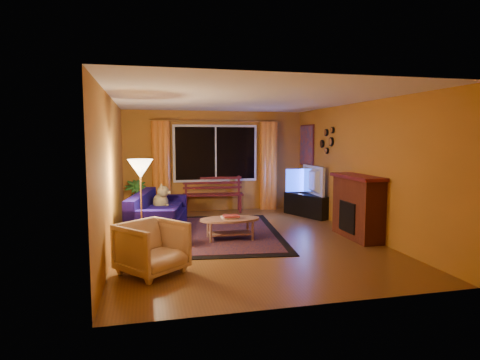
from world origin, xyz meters
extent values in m
cube|color=brown|center=(0.00, 0.00, -0.01)|extent=(4.50, 6.00, 0.02)
cube|color=white|center=(0.00, 0.00, 2.51)|extent=(4.50, 6.00, 0.02)
cube|color=#BF7B2A|center=(0.00, 3.01, 1.25)|extent=(4.50, 0.02, 2.50)
cube|color=#BF7B2A|center=(-2.26, 0.00, 1.25)|extent=(0.02, 6.00, 2.50)
cube|color=#BF7B2A|center=(2.26, 0.00, 1.25)|extent=(0.02, 6.00, 2.50)
cube|color=black|center=(0.00, 2.94, 1.45)|extent=(2.00, 0.02, 1.30)
cylinder|color=#BF8C3F|center=(0.00, 2.90, 2.25)|extent=(3.20, 0.03, 0.03)
cylinder|color=orange|center=(-1.35, 2.88, 1.12)|extent=(0.36, 0.36, 2.24)
cylinder|color=orange|center=(1.35, 2.88, 1.12)|extent=(0.36, 0.36, 2.24)
cube|color=#551519|center=(-0.11, 2.75, 0.22)|extent=(1.51, 0.59, 0.44)
imported|color=#235B1E|center=(-1.96, 2.30, 0.44)|extent=(0.55, 0.55, 0.89)
cube|color=#0D0541|center=(-1.49, 0.64, 0.40)|extent=(1.22, 2.11, 0.80)
imported|color=beige|center=(-1.65, -1.53, 0.39)|extent=(1.04, 1.03, 0.78)
cylinder|color=#BF8C3F|center=(-1.79, -0.38, 0.75)|extent=(0.31, 0.31, 1.49)
cube|color=maroon|center=(-0.27, 0.52, 0.01)|extent=(2.48, 3.55, 0.02)
cylinder|color=#A7725C|center=(-0.26, 0.00, 0.20)|extent=(1.12, 1.12, 0.39)
cube|color=black|center=(1.99, 1.76, 0.26)|extent=(0.86, 1.31, 0.52)
imported|color=black|center=(1.99, 1.76, 0.85)|extent=(0.16, 1.15, 0.66)
cube|color=maroon|center=(2.05, -0.40, 0.55)|extent=(0.40, 1.20, 1.10)
cube|color=#C64617|center=(2.22, 2.45, 1.65)|extent=(0.04, 0.76, 0.96)
camera|label=1|loc=(-1.71, -6.94, 1.83)|focal=30.00mm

